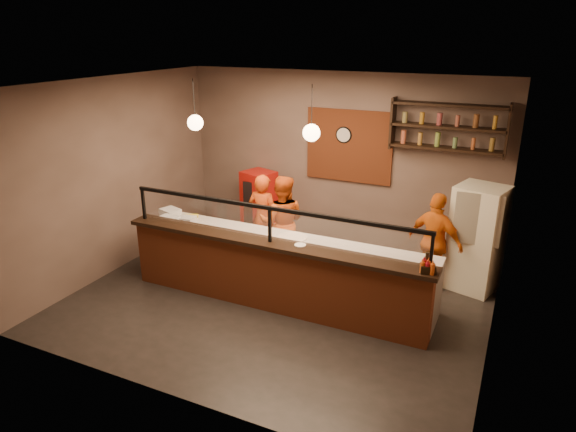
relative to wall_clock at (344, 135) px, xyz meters
The scene contains 29 objects.
floor 3.24m from the wall_clock, 92.33° to the right, with size 6.00×6.00×0.00m, color black.
ceiling 2.70m from the wall_clock, 92.33° to the right, with size 6.00×6.00×0.00m, color #3C332E.
wall_back 0.51m from the wall_clock, 158.20° to the left, with size 6.00×6.00×0.00m, color #745E55.
wall_left 3.99m from the wall_clock, 141.57° to the right, with size 5.00×5.00×0.00m, color #745E55.
wall_right 3.84m from the wall_clock, 40.31° to the right, with size 5.00×5.00×0.00m, color #745E55.
wall_front 4.99m from the wall_clock, 91.16° to the right, with size 6.00×6.00×0.00m, color #745E55.
brick_patch 0.22m from the wall_clock, ahead, with size 1.60×0.04×1.30m, color brown.
service_counter 3.19m from the wall_clock, 92.08° to the right, with size 4.60×0.25×1.00m, color brown.
counter_ledge 2.96m from the wall_clock, 92.08° to the right, with size 4.70×0.37×0.06m, color black.
worktop_cabinet 2.81m from the wall_clock, 92.53° to the right, with size 4.60×0.75×0.85m, color gray.
worktop 2.57m from the wall_clock, 92.53° to the right, with size 4.60×0.75×0.05m, color silver.
sneeze_guard 2.86m from the wall_clock, 92.08° to the right, with size 4.50×0.05×0.52m.
wall_shelving 1.83m from the wall_clock, ahead, with size 1.84×0.28×0.85m.
wall_clock is the anchor object (origin of this frame).
pendant_left 2.81m from the wall_clock, 125.30° to the right, with size 0.24×0.24×0.77m.
pendant_right 2.32m from the wall_clock, 82.44° to the right, with size 0.24×0.24×0.77m.
cook_left 2.09m from the wall_clock, 127.68° to the right, with size 0.57×0.38×1.57m, color #D24713.
cook_mid 1.99m from the wall_clock, 111.81° to the right, with size 0.79×0.62×1.62m, color #CD4F13.
cook_right 2.58m from the wall_clock, 29.79° to the right, with size 0.92×0.38×1.57m, color orange.
fridge 2.92m from the wall_clock, 18.42° to the right, with size 0.70×0.65×1.68m, color #EBE9C7.
red_cooler 2.17m from the wall_clock, 168.95° to the right, with size 0.56×0.51×1.31m, color #B3130B.
pizza_dough 2.45m from the wall_clock, 91.02° to the right, with size 0.46×0.46×0.01m, color white.
prep_tub_a 3.18m from the wall_clock, 127.68° to the right, with size 0.26×0.21×0.13m, color silver.
prep_tub_b 3.35m from the wall_clock, 135.52° to the right, with size 0.31×0.25×0.16m, color white.
prep_tub_c 3.44m from the wall_clock, 128.94° to the right, with size 0.31×0.25×0.15m, color white.
rolling_pin 3.13m from the wall_clock, 133.90° to the right, with size 0.07×0.07×0.39m, color yellow.
condiment_caddy 3.64m from the wall_clock, 53.20° to the right, with size 0.18×0.14×0.10m, color black.
pepper_mill 3.54m from the wall_clock, 52.79° to the right, with size 0.05×0.05×0.23m, color black.
small_plate 2.91m from the wall_clock, 82.83° to the right, with size 0.16×0.16×0.01m, color white.
Camera 1 is at (3.05, -6.24, 3.88)m, focal length 32.00 mm.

